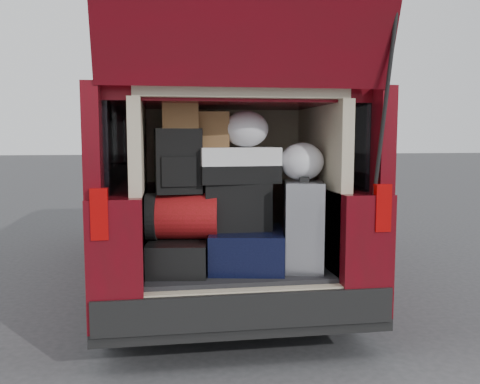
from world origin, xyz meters
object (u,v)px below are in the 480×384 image
at_px(red_duffel, 182,216).
at_px(black_soft_case, 237,206).
at_px(backpack, 178,161).
at_px(silver_roller, 303,225).
at_px(black_hardshell, 179,255).
at_px(navy_hardshell, 247,248).
at_px(twotone_duffel, 238,165).

xyz_separation_m(red_duffel, black_soft_case, (0.38, 0.02, 0.06)).
bearing_deg(backpack, silver_roller, -10.11).
relative_size(black_hardshell, navy_hardshell, 0.89).
distance_m(navy_hardshell, red_duffel, 0.51).
bearing_deg(black_soft_case, black_hardshell, -174.20).
bearing_deg(twotone_duffel, black_soft_case, 158.13).
xyz_separation_m(black_hardshell, red_duffel, (0.03, 0.02, 0.27)).
bearing_deg(black_hardshell, black_soft_case, 13.45).
distance_m(black_hardshell, black_soft_case, 0.52).
xyz_separation_m(red_duffel, twotone_duffel, (0.39, 0.02, 0.34)).
height_order(silver_roller, backpack, backpack).
distance_m(navy_hardshell, twotone_duffel, 0.59).
relative_size(red_duffel, backpack, 1.10).
xyz_separation_m(navy_hardshell, black_soft_case, (-0.07, 0.02, 0.30)).
bearing_deg(black_soft_case, red_duffel, -177.16).
distance_m(black_hardshell, red_duffel, 0.27).
bearing_deg(silver_roller, backpack, -174.39).
bearing_deg(red_duffel, backpack, -155.63).
height_order(silver_roller, black_soft_case, silver_roller).
relative_size(black_hardshell, twotone_duffel, 0.99).
bearing_deg(twotone_duffel, red_duffel, 178.35).
bearing_deg(red_duffel, navy_hardshell, 8.52).
bearing_deg(black_hardshell, red_duffel, 45.18).
bearing_deg(backpack, twotone_duffel, -0.45).
bearing_deg(navy_hardshell, black_soft_case, 173.80).
height_order(red_duffel, backpack, backpack).
bearing_deg(black_hardshell, backpack, 73.38).
height_order(navy_hardshell, twotone_duffel, twotone_duffel).
bearing_deg(silver_roller, black_hardshell, -173.23).
xyz_separation_m(black_hardshell, silver_roller, (0.86, -0.08, 0.20)).
xyz_separation_m(backpack, twotone_duffel, (0.41, 0.02, -0.03)).
bearing_deg(twotone_duffel, silver_roller, -19.44).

